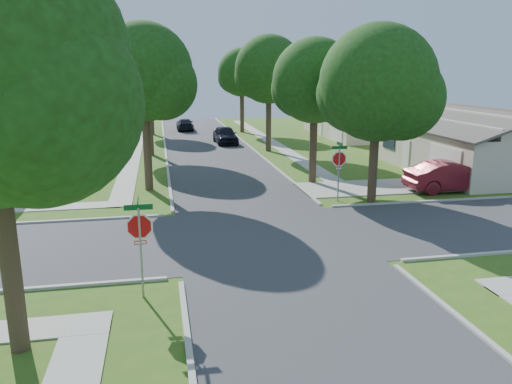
{
  "coord_description": "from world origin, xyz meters",
  "views": [
    {
      "loc": [
        -4.04,
        -18.5,
        6.45
      ],
      "look_at": [
        -0.25,
        0.92,
        1.6
      ],
      "focal_mm": 35.0,
      "sensor_mm": 36.0,
      "label": 1
    }
  ],
  "objects": [
    {
      "name": "stop_sign_ne",
      "position": [
        4.7,
        4.7,
        2.03
      ],
      "size": [
        1.05,
        0.8,
        2.98
      ],
      "color": "gray",
      "rests_on": "ground"
    },
    {
      "name": "ground",
      "position": [
        0.0,
        0.0,
        0.0
      ],
      "size": [
        100.0,
        100.0,
        0.0
      ],
      "primitive_type": "plane",
      "color": "#335E19",
      "rests_on": "ground"
    },
    {
      "name": "tree_w_near",
      "position": [
        -4.64,
        9.01,
        6.12
      ],
      "size": [
        5.38,
        5.2,
        8.97
      ],
      "color": "#38281C",
      "rests_on": "ground"
    },
    {
      "name": "stop_sign_sw",
      "position": [
        -4.7,
        -4.7,
        2.03
      ],
      "size": [
        1.05,
        0.8,
        2.98
      ],
      "color": "gray",
      "rests_on": "ground"
    },
    {
      "name": "car_driveway",
      "position": [
        11.5,
        5.5,
        0.83
      ],
      "size": [
        5.03,
        1.82,
        1.65
      ],
      "primitive_type": "imported",
      "rotation": [
        0.0,
        0.0,
        1.56
      ],
      "color": "maroon",
      "rests_on": "ground"
    },
    {
      "name": "house_ne_far",
      "position": [
        15.99,
        29.0,
        1.52
      ],
      "size": [
        8.42,
        13.6,
        4.23
      ],
      "color": "#B7A890",
      "rests_on": "ground"
    },
    {
      "name": "car_curb_west",
      "position": [
        -1.2,
        36.85,
        0.64
      ],
      "size": [
        1.84,
        4.43,
        1.28
      ],
      "primitive_type": "imported",
      "rotation": [
        0.0,
        0.0,
        3.13
      ],
      "color": "black",
      "rests_on": "ground"
    },
    {
      "name": "car_curb_east",
      "position": [
        1.81,
        25.94,
        0.78
      ],
      "size": [
        2.01,
        4.65,
        1.56
      ],
      "primitive_type": "imported",
      "rotation": [
        0.0,
        0.0,
        0.04
      ],
      "color": "black",
      "rests_on": "ground"
    },
    {
      "name": "road_ns",
      "position": [
        0.0,
        0.0,
        0.0
      ],
      "size": [
        7.0,
        100.0,
        0.02
      ],
      "primitive_type": "cube",
      "color": "#333335",
      "rests_on": "ground"
    },
    {
      "name": "tree_w_mid",
      "position": [
        -4.64,
        21.01,
        6.49
      ],
      "size": [
        5.8,
        5.6,
        9.56
      ],
      "color": "#38281C",
      "rests_on": "ground"
    },
    {
      "name": "tree_e_near",
      "position": [
        4.75,
        9.01,
        5.64
      ],
      "size": [
        4.97,
        4.8,
        8.28
      ],
      "color": "#38281C",
      "rests_on": "ground"
    },
    {
      "name": "house_ne_near",
      "position": [
        15.99,
        11.0,
        1.52
      ],
      "size": [
        8.42,
        13.6,
        4.23
      ],
      "color": "#B7A890",
      "rests_on": "ground"
    },
    {
      "name": "driveway",
      "position": [
        7.9,
        7.1,
        0.03
      ],
      "size": [
        8.8,
        3.6,
        0.05
      ],
      "primitive_type": "cube",
      "color": "#9E9B91",
      "rests_on": "ground"
    },
    {
      "name": "house_nw_far",
      "position": [
        -15.99,
        32.0,
        1.52
      ],
      "size": [
        8.42,
        13.6,
        4.23
      ],
      "color": "#B7A890",
      "rests_on": "ground"
    },
    {
      "name": "tree_e_mid",
      "position": [
        4.76,
        21.01,
        6.25
      ],
      "size": [
        5.59,
        5.4,
        9.21
      ],
      "color": "#38281C",
      "rests_on": "ground"
    },
    {
      "name": "tree_e_far",
      "position": [
        4.75,
        34.01,
        5.98
      ],
      "size": [
        5.17,
        5.0,
        8.72
      ],
      "color": "#38281C",
      "rests_on": "ground"
    },
    {
      "name": "sidewalk_nw",
      "position": [
        -6.1,
        26.0,
        0.02
      ],
      "size": [
        1.2,
        40.0,
        0.04
      ],
      "primitive_type": "cube",
      "color": "#9E9B91",
      "rests_on": "ground"
    },
    {
      "name": "tree_w_far",
      "position": [
        -4.65,
        34.01,
        5.51
      ],
      "size": [
        4.76,
        4.6,
        8.04
      ],
      "color": "#38281C",
      "rests_on": "ground"
    },
    {
      "name": "sidewalk_ne",
      "position": [
        6.1,
        26.0,
        0.02
      ],
      "size": [
        1.2,
        40.0,
        0.04
      ],
      "primitive_type": "cube",
      "color": "#9E9B91",
      "rests_on": "ground"
    },
    {
      "name": "tree_ne_corner",
      "position": [
        6.36,
        4.21,
        5.59
      ],
      "size": [
        5.8,
        5.6,
        8.66
      ],
      "color": "#38281C",
      "rests_on": "ground"
    }
  ]
}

